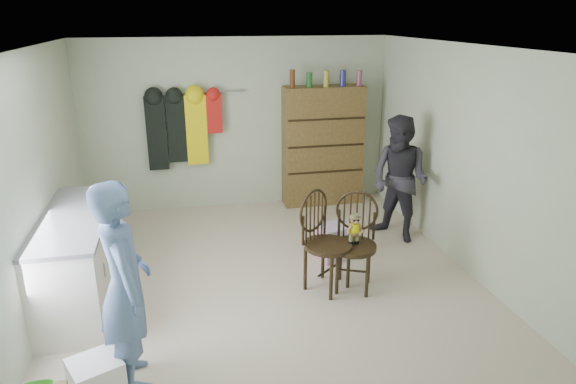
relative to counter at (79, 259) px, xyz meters
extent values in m
plane|color=beige|center=(1.95, 0.00, -0.47)|extent=(5.00, 5.00, 0.00)
plane|color=beige|center=(1.95, 2.50, 0.78)|extent=(4.50, 0.00, 4.50)
plane|color=beige|center=(-0.30, 0.00, 0.78)|extent=(0.00, 5.00, 5.00)
plane|color=beige|center=(4.20, 0.00, 0.78)|extent=(0.00, 5.00, 5.00)
plane|color=white|center=(1.95, 0.00, 2.03)|extent=(5.00, 5.00, 0.00)
cube|color=silver|center=(0.00, 0.00, -0.02)|extent=(0.60, 1.80, 0.90)
cube|color=slate|center=(0.00, 0.00, 0.45)|extent=(0.64, 1.86, 0.04)
cylinder|color=#99999E|center=(0.31, -0.45, 0.07)|extent=(0.02, 0.02, 0.14)
cylinder|color=#99999E|center=(0.31, 0.45, 0.07)|extent=(0.02, 0.02, 0.14)
cube|color=white|center=(0.33, -1.55, -0.30)|extent=(0.47, 0.46, 0.34)
cylinder|color=#342412|center=(2.79, -0.36, 0.02)|extent=(0.61, 0.61, 0.05)
cylinder|color=#342412|center=(2.58, -0.44, -0.24)|extent=(0.04, 0.04, 0.47)
cylinder|color=#342412|center=(2.87, -0.57, -0.24)|extent=(0.04, 0.04, 0.47)
cylinder|color=#342412|center=(2.71, -0.15, -0.24)|extent=(0.04, 0.04, 0.47)
cylinder|color=#342412|center=(3.00, -0.28, -0.24)|extent=(0.04, 0.04, 0.47)
torus|color=#342412|center=(2.86, -0.19, 0.35)|extent=(0.43, 0.21, 0.45)
cylinder|color=#342412|center=(2.69, -0.13, 0.20)|extent=(0.03, 0.03, 0.31)
cylinder|color=#342412|center=(3.03, -0.28, 0.20)|extent=(0.03, 0.03, 0.31)
cylinder|color=#E7E705|center=(2.79, -0.34, 0.22)|extent=(0.11, 0.11, 0.10)
cylinder|color=#475128|center=(2.79, -0.34, 0.12)|extent=(0.06, 0.06, 0.16)
sphere|color=#9E7042|center=(2.79, -0.34, 0.31)|extent=(0.09, 0.09, 0.09)
cylinder|color=#475128|center=(2.79, -0.34, 0.36)|extent=(0.08, 0.08, 0.03)
cube|color=black|center=(2.79, -0.39, 0.32)|extent=(0.07, 0.01, 0.02)
cylinder|color=#342412|center=(2.51, -0.32, 0.04)|extent=(0.68, 0.68, 0.05)
cylinder|color=#342412|center=(2.49, -0.54, -0.23)|extent=(0.04, 0.04, 0.48)
cylinder|color=#342412|center=(2.74, -0.34, -0.23)|extent=(0.04, 0.04, 0.48)
cylinder|color=#342412|center=(2.28, -0.28, -0.23)|extent=(0.04, 0.04, 0.48)
cylinder|color=#342412|center=(2.53, -0.08, -0.23)|extent=(0.04, 0.04, 0.48)
torus|color=#342412|center=(2.39, -0.16, 0.38)|extent=(0.39, 0.32, 0.47)
cylinder|color=#342412|center=(2.25, -0.29, 0.22)|extent=(0.03, 0.03, 0.32)
cylinder|color=#342412|center=(2.55, -0.05, 0.22)|extent=(0.03, 0.03, 0.32)
cube|color=#E57281|center=(2.81, 0.38, -0.26)|extent=(0.47, 0.42, 0.42)
imported|color=#5770A0|center=(0.59, -1.37, 0.37)|extent=(0.54, 0.69, 1.69)
imported|color=#2D2B33|center=(3.78, 0.76, 0.34)|extent=(0.95, 1.00, 1.62)
cube|color=brown|center=(3.20, 2.30, 0.43)|extent=(1.20, 0.38, 1.80)
cube|color=#342412|center=(3.20, 2.11, 0.08)|extent=(1.16, 0.02, 0.03)
cube|color=#342412|center=(3.20, 2.11, 0.48)|extent=(1.16, 0.02, 0.03)
cube|color=#342412|center=(3.20, 2.11, 0.88)|extent=(1.16, 0.02, 0.03)
cylinder|color=#592D14|center=(2.70, 2.20, 1.46)|extent=(0.07, 0.07, 0.26)
cylinder|color=#19591E|center=(2.95, 2.20, 1.43)|extent=(0.09, 0.09, 0.21)
cylinder|color=#A59933|center=(3.20, 2.20, 1.44)|extent=(0.08, 0.08, 0.23)
cylinder|color=navy|center=(3.45, 2.20, 1.45)|extent=(0.09, 0.09, 0.24)
cylinder|color=#8C3F59|center=(3.70, 2.20, 1.44)|extent=(0.08, 0.08, 0.22)
cylinder|color=#99999E|center=(1.55, 2.44, 1.28)|extent=(1.00, 0.02, 0.02)
cube|color=black|center=(0.77, 2.38, 0.72)|extent=(0.28, 0.10, 1.05)
cube|color=black|center=(1.05, 2.38, 0.77)|extent=(0.26, 0.10, 0.95)
cube|color=yellow|center=(1.33, 2.38, 0.75)|extent=(0.30, 0.10, 1.00)
cube|color=red|center=(1.59, 2.38, 0.97)|extent=(0.22, 0.10, 0.55)
camera|label=1|loc=(1.06, -4.99, 2.33)|focal=32.00mm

